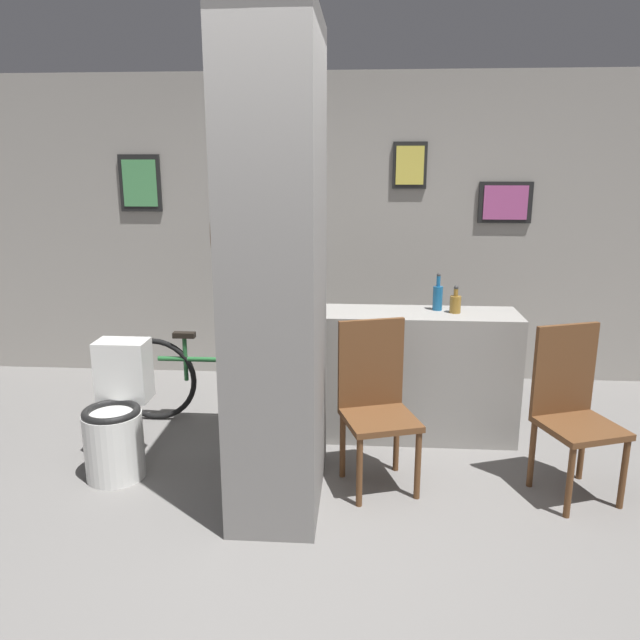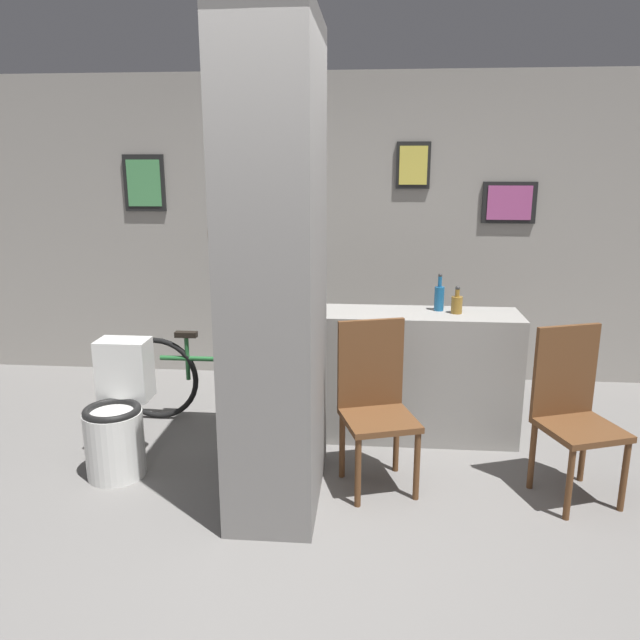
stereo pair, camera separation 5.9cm
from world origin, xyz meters
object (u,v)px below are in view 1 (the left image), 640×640
object	(u,v)px
toilet	(117,420)
bicycle	(219,379)
chair_near_pillar	(376,399)
chair_by_doorway	(572,406)
bottle_tall	(438,297)

from	to	relation	value
toilet	bicycle	size ratio (longest dim) A/B	0.50
bicycle	chair_near_pillar	bearing A→B (deg)	-35.66
toilet	bicycle	world-z (taller)	toilet
chair_by_doorway	bottle_tall	xyz separation A→B (m)	(-0.70, 0.79, 0.46)
bicycle	bottle_tall	distance (m)	1.69
chair_by_doorway	bicycle	bearing A→B (deg)	139.83
chair_by_doorway	bottle_tall	distance (m)	1.15
toilet	chair_near_pillar	distance (m)	1.59
chair_near_pillar	chair_by_doorway	size ratio (longest dim) A/B	1.00
chair_by_doorway	toilet	bearing A→B (deg)	159.54
toilet	bicycle	distance (m)	0.92
toilet	bicycle	bearing A→B (deg)	60.73
chair_by_doorway	bottle_tall	world-z (taller)	bottle_tall
chair_near_pillar	chair_by_doorway	distance (m)	1.12
chair_near_pillar	bottle_tall	bearing A→B (deg)	43.22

